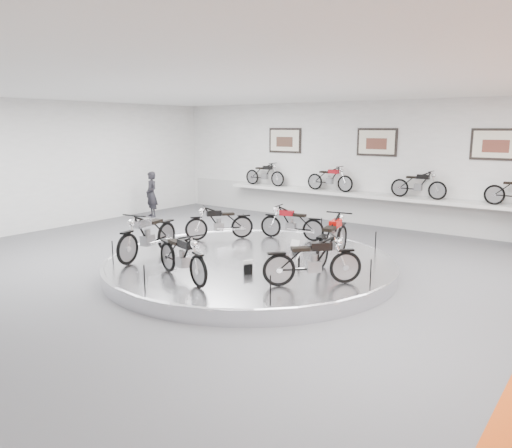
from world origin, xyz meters
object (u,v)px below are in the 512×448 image
Objects in this scene: display_platform at (250,265)px; bike_c at (219,222)px; bike_d at (148,235)px; bike_f at (313,260)px; shelf at (371,196)px; bike_e at (182,256)px; bike_b at (292,223)px; bike_a at (333,238)px; visitor at (152,194)px.

display_platform is 4.22× the size of bike_c.
bike_d reaches higher than bike_c.
display_platform is at bearing 113.65° from bike_f.
shelf is 6.97× the size of bike_e.
shelf is 7.25× the size of bike_c.
bike_b is at bearing -94.33° from shelf.
display_platform is 2.19m from bike_c.
bike_e reaches higher than display_platform.
bike_f is (3.88, -1.87, 0.02)m from bike_c.
bike_c is at bearing 109.03° from bike_f.
bike_e is at bearing 140.62° from bike_a.
bike_a is 3.37m from bike_e.
bike_d is at bearing 141.48° from bike_f.
shelf is 7.38× the size of bike_b.
bike_f is at bearing -6.16° from visitor.
bike_d is at bearing -146.44° from display_platform.
bike_d reaches higher than shelf.
bike_c is 2.34m from bike_d.
bike_b is 3.83m from bike_f.
bike_c reaches higher than shelf.
bike_d is at bearing -23.60° from visitor.
bike_c is at bearing 26.16° from bike_b.
bike_a is 2.23m from bike_b.
bike_b is at bearing 83.28° from bike_f.
shelf is 4.22m from bike_b.
bike_c is 0.96× the size of bike_f.
visitor reaches higher than bike_e.
bike_c reaches higher than display_platform.
bike_f is 0.98× the size of visitor.
bike_a reaches higher than bike_b.
bike_c is 0.86× the size of bike_d.
bike_b is (-0.32, -4.20, -0.26)m from shelf.
shelf is 5.65m from bike_a.
visitor is (-6.73, 1.23, 0.07)m from bike_b.
bike_a is 1.16× the size of bike_b.
bike_c is (-3.35, 0.11, -0.06)m from bike_a.
shelf is 7.49m from bike_f.
bike_c is (-1.81, 1.08, 0.60)m from display_platform.
shelf is 5.63m from bike_c.
bike_a is 1.06× the size of visitor.
bike_f reaches higher than bike_c.
bike_b is at bearing 8.38° from visitor.
bike_d is (-3.43, -2.22, 0.01)m from bike_a.
display_platform is 3.94× the size of visitor.
bike_e is 8.80m from visitor.
bike_e is at bearing -90.72° from shelf.
display_platform is at bearing 112.09° from bike_d.
shelf is at bearing 154.61° from bike_d.
bike_d is 1.11× the size of bike_f.
display_platform is 0.58× the size of shelf.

